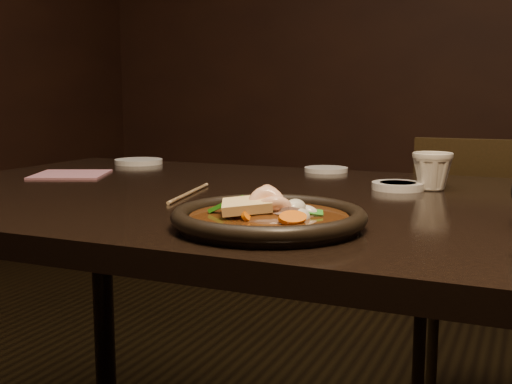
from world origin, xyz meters
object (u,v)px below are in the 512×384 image
at_px(table, 289,237).
at_px(chair, 487,278).
at_px(plate, 269,218).
at_px(tea_cup, 432,170).

bearing_deg(table, chair, 64.58).
distance_m(table, chair, 0.77).
bearing_deg(table, plate, -75.15).
xyz_separation_m(table, tea_cup, (0.23, 0.19, 0.12)).
relative_size(plate, tea_cup, 3.48).
bearing_deg(tea_cup, chair, 79.47).
distance_m(chair, tea_cup, 0.59).
xyz_separation_m(table, plate, (0.07, -0.28, 0.09)).
bearing_deg(plate, tea_cup, 71.69).
relative_size(table, chair, 1.93).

